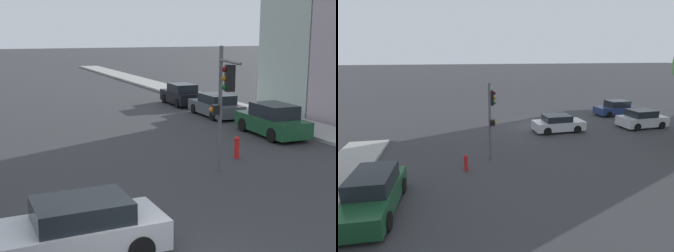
# 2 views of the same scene
# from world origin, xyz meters

# --- Properties ---
(ground_plane) EXTENTS (300.00, 300.00, 0.00)m
(ground_plane) POSITION_xyz_m (0.00, 0.00, 0.00)
(ground_plane) COLOR #333335
(traffic_signal) EXTENTS (0.66, 2.47, 4.63)m
(traffic_signal) POSITION_xyz_m (5.03, 6.34, 3.01)
(traffic_signal) COLOR #515456
(traffic_signal) RESTS_ON ground_plane
(crossing_car_0) EXTENTS (4.11, 2.21, 1.55)m
(crossing_car_0) POSITION_xyz_m (-8.81, 2.30, 0.73)
(crossing_car_0) COLOR #B7B7BC
(crossing_car_0) RESTS_ON ground_plane
(crossing_car_1) EXTENTS (4.17, 1.95, 1.39)m
(crossing_car_1) POSITION_xyz_m (-1.15, 2.05, 0.66)
(crossing_car_1) COLOR #B7B7BC
(crossing_car_1) RESTS_ON ground_plane
(crossing_car_2) EXTENTS (4.26, 2.09, 1.52)m
(crossing_car_2) POSITION_xyz_m (-9.44, -2.44, 0.70)
(crossing_car_2) COLOR navy
(crossing_car_2) RESTS_ON ground_plane
(parked_car_0) EXTENTS (1.98, 4.45, 1.63)m
(parked_car_0) POSITION_xyz_m (10.61, 11.23, 0.76)
(parked_car_0) COLOR #194728
(parked_car_0) RESTS_ON ground_plane
(fire_hydrant) EXTENTS (0.22, 0.22, 0.92)m
(fire_hydrant) POSITION_xyz_m (6.74, 8.15, 0.49)
(fire_hydrant) COLOR red
(fire_hydrant) RESTS_ON ground_plane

